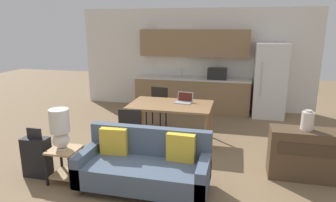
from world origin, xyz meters
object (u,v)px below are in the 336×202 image
object	(u,v)px
dining_table	(171,107)
side_table	(65,160)
laptop	(184,100)
couch	(145,166)
table_lamp	(60,128)
refrigerator	(269,80)
credenza	(303,154)
vase	(307,121)
suitcase	(37,157)
dining_chair_near_left	(132,129)
dining_chair_far_left	(157,105)

from	to	relation	value
dining_table	side_table	world-z (taller)	dining_table
side_table	laptop	distance (m)	2.56
couch	table_lamp	world-z (taller)	table_lamp
refrigerator	dining_table	size ratio (longest dim) A/B	1.16
credenza	vase	size ratio (longest dim) A/B	3.31
table_lamp	suitcase	size ratio (longest dim) A/B	0.77
couch	dining_chair_near_left	size ratio (longest dim) A/B	2.04
couch	credenza	xyz separation A→B (m)	(2.23, 0.81, 0.05)
suitcase	couch	bearing A→B (deg)	2.38
vase	dining_chair_far_left	distance (m)	3.33
dining_chair_far_left	refrigerator	bearing A→B (deg)	37.16
couch	dining_chair_far_left	distance (m)	2.68
refrigerator	laptop	bearing A→B (deg)	-130.95
vase	dining_chair_near_left	world-z (taller)	vase
couch	side_table	bearing A→B (deg)	-174.65
dining_chair_near_left	laptop	size ratio (longest dim) A/B	2.54
vase	couch	bearing A→B (deg)	-159.61
refrigerator	credenza	size ratio (longest dim) A/B	1.85
credenza	dining_chair_far_left	distance (m)	3.31
table_lamp	dining_chair_near_left	distance (m)	1.32
credenza	dining_chair_near_left	size ratio (longest dim) A/B	1.11
laptop	suitcase	xyz separation A→B (m)	(-1.91, -2.04, -0.50)
couch	vase	world-z (taller)	vase
refrigerator	couch	size ratio (longest dim) A/B	1.01
credenza	suitcase	distance (m)	4.05
couch	dining_chair_far_left	size ratio (longest dim) A/B	2.04
dining_table	credenza	distance (m)	2.49
laptop	suitcase	distance (m)	2.84
dining_table	dining_chair_near_left	distance (m)	0.99
couch	side_table	world-z (taller)	couch
refrigerator	dining_chair_near_left	size ratio (longest dim) A/B	2.06
table_lamp	dining_chair_near_left	size ratio (longest dim) A/B	0.67
dining_chair_near_left	dining_table	bearing A→B (deg)	-126.89
side_table	dining_chair_far_left	bearing A→B (deg)	76.20
dining_table	couch	size ratio (longest dim) A/B	0.88
credenza	dining_chair_near_left	distance (m)	2.78
side_table	table_lamp	bearing A→B (deg)	-168.90
vase	dining_chair_near_left	xyz separation A→B (m)	(-2.78, 0.12, -0.40)
table_lamp	laptop	size ratio (longest dim) A/B	1.71
couch	laptop	distance (m)	2.04
laptop	dining_table	bearing A→B (deg)	-133.84
side_table	suitcase	distance (m)	0.51
dining_chair_far_left	dining_table	bearing A→B (deg)	-51.11
refrigerator	credenza	bearing A→B (deg)	-85.50
dining_table	couch	world-z (taller)	couch
table_lamp	vase	distance (m)	3.61
suitcase	laptop	bearing A→B (deg)	46.81
side_table	suitcase	bearing A→B (deg)	175.31
refrigerator	side_table	distance (m)	5.26
suitcase	vase	bearing A→B (deg)	12.87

